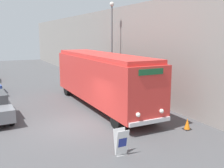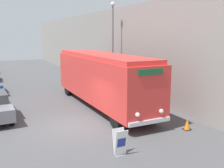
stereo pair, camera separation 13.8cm
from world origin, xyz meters
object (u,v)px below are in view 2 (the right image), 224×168
(vintage_bus, at_px, (101,77))
(traffic_cone, at_px, (187,124))
(streetlamp, at_px, (113,36))
(sign_board, at_px, (120,143))

(vintage_bus, distance_m, traffic_cone, 6.56)
(vintage_bus, relative_size, streetlamp, 1.56)
(sign_board, bearing_deg, streetlamp, 65.23)
(vintage_bus, xyz_separation_m, streetlamp, (2.63, 3.64, 2.67))
(vintage_bus, height_order, sign_board, vintage_bus)
(sign_board, bearing_deg, vintage_bus, 71.91)
(streetlamp, distance_m, traffic_cone, 10.59)
(sign_board, distance_m, traffic_cone, 4.48)
(vintage_bus, height_order, traffic_cone, vintage_bus)
(vintage_bus, height_order, streetlamp, streetlamp)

